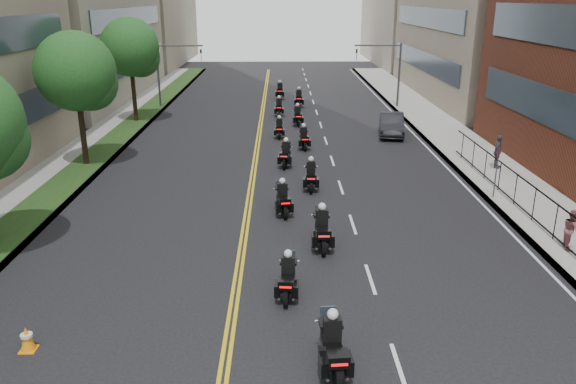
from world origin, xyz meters
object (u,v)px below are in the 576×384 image
Objects in this scene: motorcycle_1 at (333,348)px; traffic_cone at (27,339)px; pedestrian_b at (572,229)px; motorcycle_5 at (311,176)px; motorcycle_2 at (288,279)px; motorcycle_4 at (283,200)px; motorcycle_8 at (279,129)px; motorcycle_7 at (304,139)px; parked_sedan at (392,124)px; motorcycle_3 at (322,230)px; motorcycle_12 at (280,91)px; motorcycle_9 at (298,116)px; motorcycle_11 at (299,99)px; motorcycle_10 at (279,108)px; motorcycle_6 at (286,155)px; pedestrian_c at (498,152)px.

traffic_cone is (-8.41, 1.02, -0.34)m from motorcycle_1.
pedestrian_b is at bearing 18.64° from traffic_cone.
motorcycle_2 is at bearing -94.73° from motorcycle_5.
motorcycle_4 is at bearing -110.69° from motorcycle_5.
motorcycle_7 is at bearing -62.12° from motorcycle_8.
parked_sedan is (6.40, 3.73, 0.12)m from motorcycle_7.
motorcycle_5 is at bearing 59.57° from motorcycle_4.
motorcycle_4 is at bearing 55.31° from traffic_cone.
motorcycle_4 is 3.05× the size of traffic_cone.
motorcycle_3 is 1.01× the size of motorcycle_12.
motorcycle_11 is (0.35, 7.61, 0.03)m from motorcycle_9.
motorcycle_4 is 1.00× the size of motorcycle_10.
motorcycle_8 is 0.92× the size of motorcycle_9.
motorcycle_3 is (0.27, 7.71, 0.02)m from motorcycle_1.
motorcycle_12 reaches higher than motorcycle_2.
motorcycle_7 is at bearing 90.07° from motorcycle_3.
motorcycle_10 is (-1.64, 18.88, -0.02)m from motorcycle_5.
motorcycle_1 is 41.86m from motorcycle_12.
motorcycle_5 is at bearing 57.98° from traffic_cone.
motorcycle_7 is 10.86m from motorcycle_10.
parked_sedan is at bearing 26.76° from motorcycle_7.
motorcycle_9 is (0.01, 30.04, -0.03)m from motorcycle_1.
motorcycle_3 is at bearing 37.64° from traffic_cone.
motorcycle_8 is 0.88× the size of motorcycle_11.
motorcycle_1 is 18.98m from motorcycle_6.
motorcycle_11 is at bearing 89.60° from motorcycle_3.
motorcycle_10 is 33.42m from traffic_cone.
pedestrian_c reaches higher than pedestrian_b.
traffic_cone is at bearing 121.91° from pedestrian_b.
motorcycle_12 is (-1.61, 34.13, -0.01)m from motorcycle_3.
traffic_cone is (-7.17, -10.36, -0.30)m from motorcycle_4.
motorcycle_8 is at bearing 96.08° from motorcycle_2.
motorcycle_6 is 3.09× the size of traffic_cone.
motorcycle_9 is 30.21m from traffic_cone.
motorcycle_1 is 21.03m from pedestrian_c.
motorcycle_7 is (1.21, 4.00, -0.02)m from motorcycle_6.
motorcycle_8 is (-1.67, 18.32, -0.10)m from motorcycle_3.
motorcycle_6 is 11.99m from pedestrian_c.
motorcycle_1 is at bearing -88.57° from motorcycle_5.
motorcycle_3 is 10.97m from traffic_cone.
motorcycle_8 is 2.86× the size of traffic_cone.
motorcycle_10 is (-0.18, 22.32, -0.00)m from motorcycle_4.
parked_sedan is at bearing -30.26° from motorcycle_9.
motorcycle_1 is at bearing -6.92° from traffic_cone.
motorcycle_4 is 13.83m from pedestrian_c.
motorcycle_1 reaches higher than traffic_cone.
motorcycle_7 is 14.69m from motorcycle_11.
motorcycle_8 is 21.94m from pedestrian_b.
pedestrian_c reaches higher than motorcycle_7.
motorcycle_12 is (-1.34, 41.84, 0.01)m from motorcycle_1.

